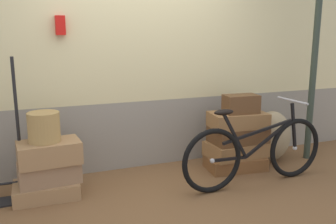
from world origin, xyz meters
TOP-DOWN VIEW (x-y plane):
  - ground at (0.00, 0.00)m, footprint 8.47×5.20m
  - station_building at (0.01, 0.85)m, footprint 6.47×0.74m
  - suitcase_0 at (-1.10, 0.26)m, footprint 0.64×0.44m
  - suitcase_1 at (-1.07, 0.26)m, footprint 0.61×0.38m
  - suitcase_2 at (-1.05, 0.25)m, footprint 0.61×0.41m
  - suitcase_3 at (1.08, 0.26)m, footprint 0.73×0.50m
  - suitcase_4 at (1.10, 0.28)m, footprint 0.72×0.47m
  - suitcase_5 at (1.12, 0.28)m, footprint 0.66×0.40m
  - suitcase_6 at (1.10, 0.27)m, footprint 0.70×0.46m
  - suitcase_7 at (1.12, 0.24)m, footprint 0.42×0.26m
  - wicker_basket at (-1.09, 0.27)m, footprint 0.31×0.31m
  - luggage_trolley at (-1.49, 0.36)m, footprint 0.43×0.37m
  - burlap_sack at (1.67, 0.36)m, footprint 0.50×0.43m
  - bicycle at (1.02, -0.23)m, footprint 1.76×0.46m

SIDE VIEW (x-z plane):
  - ground at x=0.00m, z-range -0.06..0.00m
  - suitcase_0 at x=-1.10m, z-range 0.00..0.15m
  - suitcase_3 at x=1.08m, z-range 0.00..0.15m
  - suitcase_4 at x=1.10m, z-range 0.15..0.33m
  - suitcase_1 at x=-1.07m, z-range 0.15..0.36m
  - luggage_trolley at x=-1.49m, z-range -0.38..1.02m
  - burlap_sack at x=1.67m, z-range 0.00..0.64m
  - bicycle at x=1.02m, z-range -0.09..0.82m
  - suitcase_5 at x=1.12m, z-range 0.33..0.52m
  - suitcase_2 at x=-1.05m, z-range 0.36..0.57m
  - suitcase_6 at x=1.10m, z-range 0.52..0.69m
  - wicker_basket at x=-1.09m, z-range 0.57..0.87m
  - suitcase_7 at x=1.12m, z-range 0.69..0.91m
  - station_building at x=0.01m, z-range 0.01..2.94m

